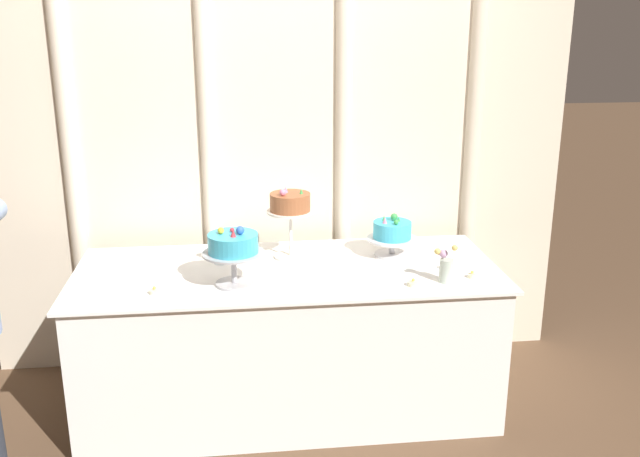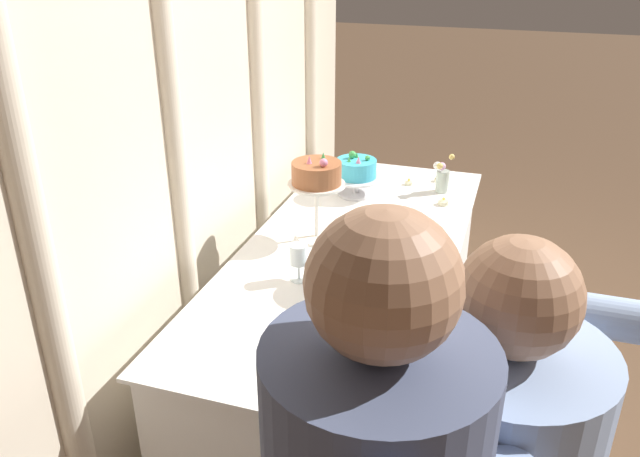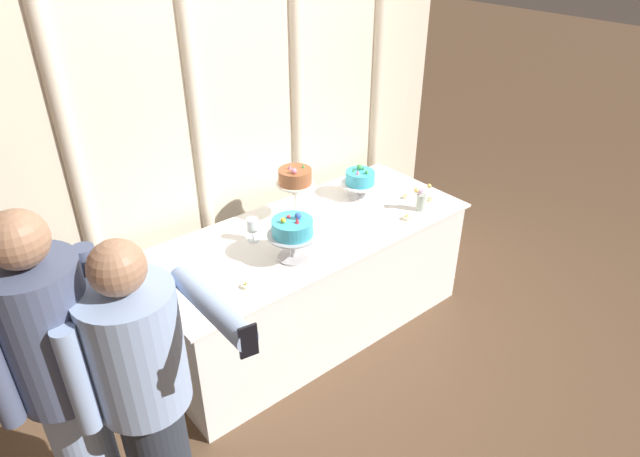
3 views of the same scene
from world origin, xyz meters
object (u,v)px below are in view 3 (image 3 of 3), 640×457
cake_display_rightmost (360,180)px  cake_table (309,280)px  flower_vase (421,199)px  tealight_far_right (430,200)px  cake_display_center (295,181)px  guest_man_dark_suit (146,390)px  tealight_near_left (407,218)px  cake_display_leftmost (292,230)px  tealight_near_right (405,197)px  tealight_far_left (246,286)px  wine_glass (252,226)px  guest_man_pink_jacket (63,379)px

cake_display_rightmost → cake_table: bearing=-166.3°
flower_vase → tealight_far_right: 0.16m
cake_display_center → guest_man_dark_suit: (-1.35, -0.79, -0.20)m
tealight_near_left → cake_display_rightmost: bearing=91.0°
cake_display_rightmost → tealight_far_right: cake_display_rightmost is taller
cake_display_leftmost → tealight_near_right: cake_display_leftmost is taller
cake_display_leftmost → cake_display_rightmost: cake_display_leftmost is taller
tealight_far_right → tealight_far_left: bearing=-179.2°
wine_glass → tealight_far_left: (-0.28, -0.36, -0.09)m
cake_display_center → flower_vase: bearing=-31.7°
cake_display_leftmost → tealight_near_right: 1.03m
wine_glass → tealight_near_right: size_ratio=3.61×
guest_man_dark_suit → wine_glass: bearing=36.7°
tealight_far_left → cake_display_center: bearing=32.6°
tealight_near_left → guest_man_pink_jacket: size_ratio=0.03×
tealight_far_right → tealight_near_left: bearing=-167.0°
cake_display_leftmost → guest_man_pink_jacket: (-1.31, -0.27, -0.04)m
cake_display_leftmost → flower_vase: bearing=-4.5°
cake_display_leftmost → guest_man_dark_suit: 1.16m
tealight_near_left → tealight_far_left: bearing=177.7°
wine_glass → guest_man_pink_jacket: guest_man_pink_jacket is taller
cake_display_rightmost → wine_glass: bearing=-178.9°
cake_display_leftmost → tealight_far_left: bearing=-170.0°
tealight_far_left → wine_glass: bearing=51.7°
cake_display_center → wine_glass: (-0.35, -0.05, -0.16)m
tealight_near_left → tealight_far_right: bearing=13.0°
cake_display_center → cake_display_leftmost: bearing=-129.5°
tealight_far_left → cake_display_leftmost: bearing=10.0°
tealight_near_left → tealight_near_right: (0.20, 0.20, -0.00)m
flower_vase → guest_man_pink_jacket: guest_man_pink_jacket is taller
cake_display_leftmost → wine_glass: cake_display_leftmost is taller
flower_vase → tealight_far_left: size_ratio=3.83×
tealight_far_left → guest_man_dark_suit: (-0.71, -0.39, 0.05)m
cake_display_rightmost → tealight_near_left: size_ratio=4.97×
guest_man_pink_jacket → cake_table: bearing=16.2°
cake_display_leftmost → guest_man_dark_suit: (-1.07, -0.45, -0.12)m
cake_display_rightmost → tealight_far_right: 0.48m
flower_vase → tealight_far_right: size_ratio=4.79×
cake_table → wine_glass: size_ratio=14.19×
tealight_far_left → tealight_near_left: bearing=-2.3°
cake_display_rightmost → guest_man_pink_jacket: size_ratio=0.16×
cake_table → flower_vase: (0.71, -0.26, 0.45)m
tealight_near_right → guest_man_dark_suit: bearing=-165.4°
cake_display_rightmost → flower_vase: bearing=-67.2°
tealight_far_left → tealight_near_left: 1.16m
tealight_near_left → guest_man_dark_suit: size_ratio=0.03×
flower_vase → cake_display_leftmost: bearing=175.5°
cake_display_center → cake_display_rightmost: (0.51, -0.03, -0.14)m
cake_display_center → tealight_near_left: (0.52, -0.45, -0.25)m
cake_display_rightmost → tealight_near_left: cake_display_rightmost is taller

